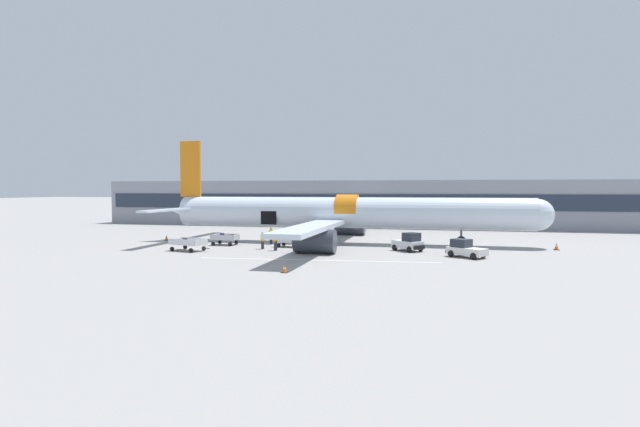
# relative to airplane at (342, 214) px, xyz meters

# --- Properties ---
(ground_plane) EXTENTS (500.00, 500.00, 0.00)m
(ground_plane) POSITION_rel_airplane_xyz_m (-1.00, -4.64, -3.05)
(ground_plane) COLOR gray
(apron_marking_line) EXTENTS (19.39, 1.89, 0.01)m
(apron_marking_line) POSITION_rel_airplane_xyz_m (0.46, -12.80, -3.05)
(apron_marking_line) COLOR silver
(apron_marking_line) RESTS_ON ground_plane
(terminal_strip) EXTENTS (83.53, 13.96, 6.93)m
(terminal_strip) POSITION_rel_airplane_xyz_m (-1.00, 27.83, 0.41)
(terminal_strip) COLOR gray
(terminal_strip) RESTS_ON ground_plane
(airplane) EXTENTS (40.36, 36.22, 11.02)m
(airplane) POSITION_rel_airplane_xyz_m (0.00, 0.00, 0.00)
(airplane) COLOR silver
(airplane) RESTS_ON ground_plane
(baggage_tug_lead) EXTENTS (3.43, 3.06, 1.50)m
(baggage_tug_lead) POSITION_rel_airplane_xyz_m (12.04, -8.32, -2.40)
(baggage_tug_lead) COLOR silver
(baggage_tug_lead) RESTS_ON ground_plane
(baggage_tug_mid) EXTENTS (3.09, 2.92, 1.71)m
(baggage_tug_mid) POSITION_rel_airplane_xyz_m (7.21, -5.20, -2.33)
(baggage_tug_mid) COLOR silver
(baggage_tug_mid) RESTS_ON ground_plane
(baggage_cart_loading) EXTENTS (4.23, 1.98, 0.95)m
(baggage_cart_loading) POSITION_rel_airplane_xyz_m (-3.91, -4.61, -2.56)
(baggage_cart_loading) COLOR silver
(baggage_cart_loading) RESTS_ON ground_plane
(baggage_cart_queued) EXTENTS (3.50, 2.17, 1.21)m
(baggage_cart_queued) POSITION_rel_airplane_xyz_m (-11.12, -4.43, -2.50)
(baggage_cart_queued) COLOR #B7BABF
(baggage_cart_queued) RESTS_ON ground_plane
(baggage_cart_empty) EXTENTS (4.25, 2.63, 1.19)m
(baggage_cart_empty) POSITION_rel_airplane_xyz_m (-12.54, -9.69, -2.46)
(baggage_cart_empty) COLOR silver
(baggage_cart_empty) RESTS_ON ground_plane
(ground_crew_loader_a) EXTENTS (0.43, 0.61, 1.78)m
(ground_crew_loader_a) POSITION_rel_airplane_xyz_m (-4.78, -7.61, -2.12)
(ground_crew_loader_a) COLOR #2D2D33
(ground_crew_loader_a) RESTS_ON ground_plane
(ground_crew_loader_b) EXTENTS (0.51, 0.51, 1.59)m
(ground_crew_loader_b) POSITION_rel_airplane_xyz_m (-6.34, -6.79, -2.22)
(ground_crew_loader_b) COLOR #2D2D33
(ground_crew_loader_b) RESTS_ON ground_plane
(ground_crew_driver) EXTENTS (0.60, 0.51, 1.74)m
(ground_crew_driver) POSITION_rel_airplane_xyz_m (-6.85, -2.82, -2.14)
(ground_crew_driver) COLOR #1E2338
(ground_crew_driver) RESTS_ON ground_plane
(ground_crew_supervisor) EXTENTS (0.52, 0.52, 1.63)m
(ground_crew_supervisor) POSITION_rel_airplane_xyz_m (-1.30, -6.63, -2.20)
(ground_crew_supervisor) COLOR #1E2338
(ground_crew_supervisor) RESTS_ON ground_plane
(suitcase_on_tarmac_upright) EXTENTS (0.41, 0.37, 0.83)m
(suitcase_on_tarmac_upright) POSITION_rel_airplane_xyz_m (-2.25, -6.51, -2.69)
(suitcase_on_tarmac_upright) COLOR #2D2D33
(suitcase_on_tarmac_upright) RESTS_ON ground_plane
(safety_cone_nose) EXTENTS (0.55, 0.55, 0.68)m
(safety_cone_nose) POSITION_rel_airplane_xyz_m (20.57, -1.23, -2.74)
(safety_cone_nose) COLOR black
(safety_cone_nose) RESTS_ON ground_plane
(safety_cone_engine_left) EXTENTS (0.48, 0.48, 0.55)m
(safety_cone_engine_left) POSITION_rel_airplane_xyz_m (-0.32, -19.05, -2.80)
(safety_cone_engine_left) COLOR black
(safety_cone_engine_left) RESTS_ON ground_plane
(safety_cone_wingtip) EXTENTS (0.56, 0.56, 0.72)m
(safety_cone_wingtip) POSITION_rel_airplane_xyz_m (0.41, -8.65, -2.71)
(safety_cone_wingtip) COLOR black
(safety_cone_wingtip) RESTS_ON ground_plane
(safety_cone_tail) EXTENTS (0.51, 0.51, 0.58)m
(safety_cone_tail) POSITION_rel_airplane_xyz_m (-19.45, -1.67, -2.78)
(safety_cone_tail) COLOR black
(safety_cone_tail) RESTS_ON ground_plane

